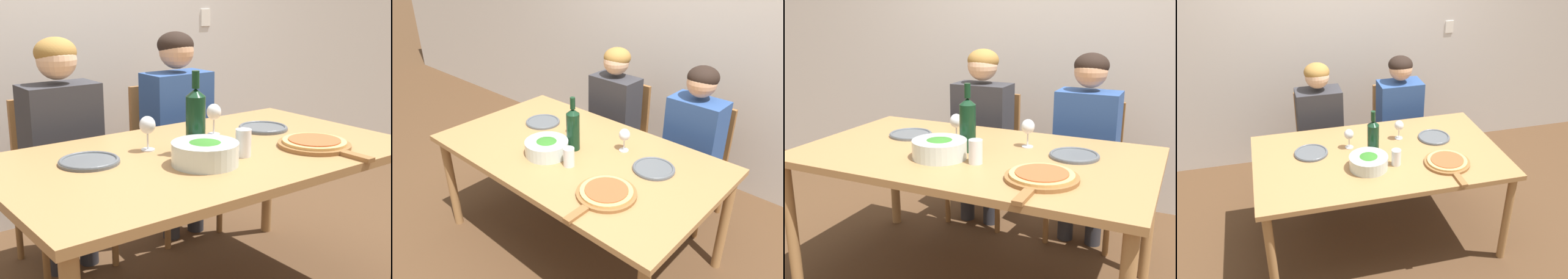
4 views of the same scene
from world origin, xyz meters
TOP-DOWN VIEW (x-y plane):
  - back_wall at (0.00, 1.44)m, footprint 10.00×0.06m
  - dining_table at (0.00, 0.00)m, footprint 1.78×1.03m
  - chair_left at (-0.31, 0.88)m, footprint 0.42×0.42m
  - chair_right at (0.40, 0.88)m, footprint 0.42×0.42m
  - person_woman at (-0.31, 0.77)m, footprint 0.47×0.51m
  - person_man at (0.40, 0.77)m, footprint 0.47×0.51m
  - wine_bottle at (-0.04, 0.01)m, footprint 0.08×0.08m
  - broccoli_bowl at (-0.11, -0.15)m, footprint 0.27×0.27m
  - dinner_plate_left at (-0.47, 0.14)m, footprint 0.25×0.25m
  - dinner_plate_right at (0.48, 0.14)m, footprint 0.25×0.25m
  - pizza_on_board at (0.43, -0.24)m, footprint 0.32×0.46m
  - wine_glass_left at (-0.19, 0.16)m, footprint 0.07×0.07m
  - wine_glass_right at (0.21, 0.20)m, footprint 0.07×0.07m
  - water_tumbler at (0.08, -0.15)m, footprint 0.07×0.07m

SIDE VIEW (x-z plane):
  - chair_left at x=-0.31m, z-range 0.03..0.92m
  - chair_right at x=0.40m, z-range 0.03..0.92m
  - dining_table at x=0.00m, z-range 0.31..1.06m
  - person_woman at x=-0.31m, z-range 0.12..1.33m
  - person_man at x=0.40m, z-range 0.12..1.33m
  - dinner_plate_left at x=-0.47m, z-range 0.75..0.77m
  - dinner_plate_right at x=0.48m, z-range 0.75..0.77m
  - pizza_on_board at x=0.43m, z-range 0.75..0.79m
  - broccoli_bowl at x=-0.11m, z-range 0.75..0.85m
  - water_tumbler at x=0.08m, z-range 0.75..0.87m
  - wine_glass_left at x=-0.19m, z-range 0.78..0.93m
  - wine_glass_right at x=0.21m, z-range 0.78..0.93m
  - wine_bottle at x=-0.04m, z-range 0.72..1.07m
  - back_wall at x=0.00m, z-range 0.00..2.70m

